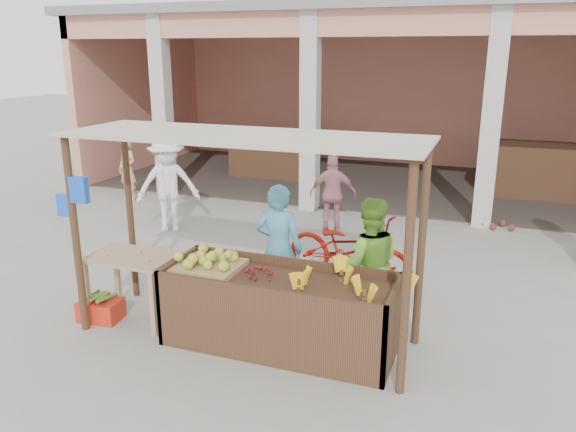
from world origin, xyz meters
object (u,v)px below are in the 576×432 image
at_px(red_crate, 101,310).
at_px(side_table, 132,266).
at_px(vendor_green, 368,261).
at_px(motorcycle, 349,248).
at_px(vendor_blue, 279,245).
at_px(fruit_stall, 279,313).

bearing_deg(red_crate, side_table, 18.37).
distance_m(red_crate, vendor_green, 3.39).
distance_m(red_crate, motorcycle, 3.44).
bearing_deg(side_table, red_crate, -157.26).
bearing_deg(vendor_blue, red_crate, 26.21).
height_order(fruit_stall, red_crate, fruit_stall).
height_order(vendor_blue, motorcycle, vendor_blue).
bearing_deg(side_table, motorcycle, 40.95).
xyz_separation_m(fruit_stall, red_crate, (-2.33, -0.17, -0.27)).
relative_size(red_crate, vendor_blue, 0.28).
height_order(fruit_stall, vendor_green, vendor_green).
relative_size(fruit_stall, vendor_green, 1.51).
bearing_deg(red_crate, vendor_blue, 21.42).
relative_size(side_table, red_crate, 2.11).
relative_size(fruit_stall, red_crate, 5.21).
relative_size(fruit_stall, side_table, 2.47).
height_order(red_crate, vendor_blue, vendor_blue).
bearing_deg(motorcycle, red_crate, 143.19).
bearing_deg(motorcycle, side_table, 145.45).
bearing_deg(motorcycle, fruit_stall, -174.79).
bearing_deg(vendor_blue, side_table, 26.93).
bearing_deg(side_table, vendor_green, 14.75).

